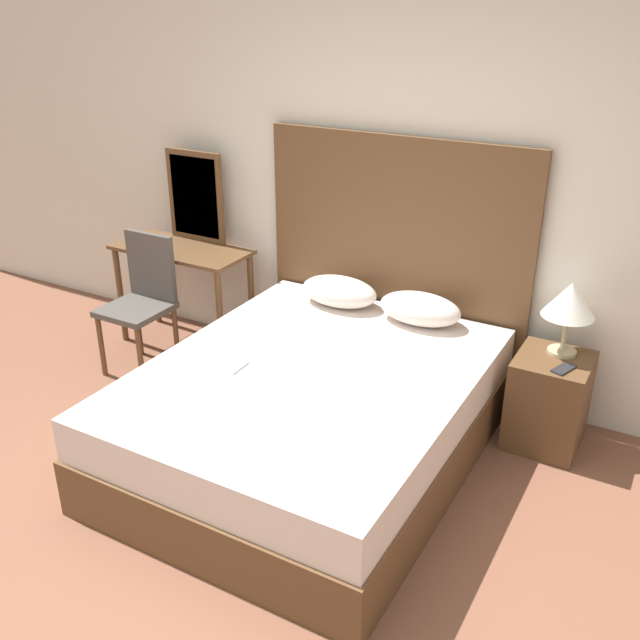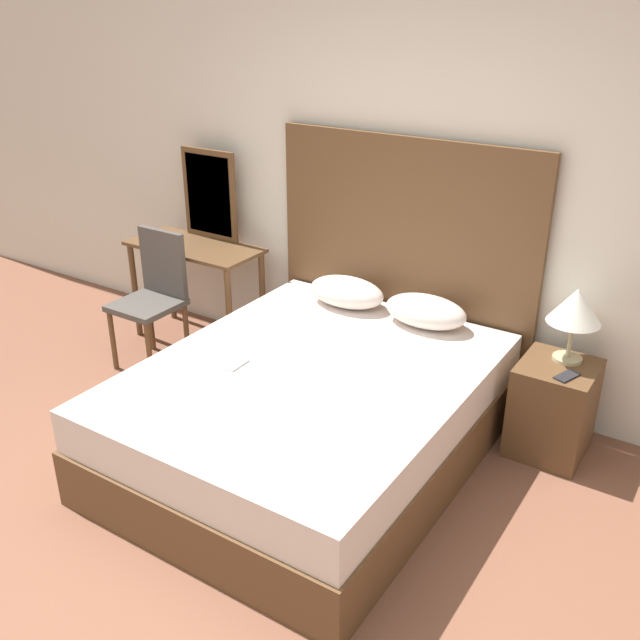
# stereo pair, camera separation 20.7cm
# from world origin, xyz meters

# --- Properties ---
(ground_plane) EXTENTS (16.00, 16.00, 0.00)m
(ground_plane) POSITION_xyz_m (0.00, 0.00, 0.00)
(ground_plane) COLOR brown
(wall_back) EXTENTS (10.00, 0.06, 2.70)m
(wall_back) POSITION_xyz_m (0.00, 2.37, 1.35)
(wall_back) COLOR silver
(wall_back) RESTS_ON ground_plane
(bed) EXTENTS (1.67, 2.09, 0.55)m
(bed) POSITION_xyz_m (-0.13, 1.23, 0.27)
(bed) COLOR brown
(bed) RESTS_ON ground_plane
(headboard) EXTENTS (1.75, 0.05, 1.62)m
(headboard) POSITION_xyz_m (-0.13, 2.29, 0.81)
(headboard) COLOR brown
(headboard) RESTS_ON ground_plane
(pillow_left) EXTENTS (0.51, 0.31, 0.18)m
(pillow_left) POSITION_xyz_m (-0.40, 2.07, 0.65)
(pillow_left) COLOR silver
(pillow_left) RESTS_ON bed
(pillow_right) EXTENTS (0.51, 0.31, 0.18)m
(pillow_right) POSITION_xyz_m (0.15, 2.07, 0.65)
(pillow_right) COLOR silver
(pillow_right) RESTS_ON bed
(phone_on_bed) EXTENTS (0.07, 0.15, 0.01)m
(phone_on_bed) POSITION_xyz_m (-0.49, 1.05, 0.56)
(phone_on_bed) COLOR #B7B7BC
(phone_on_bed) RESTS_ON bed
(nightstand) EXTENTS (0.40, 0.43, 0.54)m
(nightstand) POSITION_xyz_m (0.97, 2.02, 0.27)
(nightstand) COLOR brown
(nightstand) RESTS_ON ground_plane
(table_lamp) EXTENTS (0.29, 0.29, 0.42)m
(table_lamp) POSITION_xyz_m (0.99, 2.10, 0.86)
(table_lamp) COLOR tan
(table_lamp) RESTS_ON nightstand
(phone_on_nightstand) EXTENTS (0.12, 0.16, 0.01)m
(phone_on_nightstand) POSITION_xyz_m (1.04, 1.91, 0.55)
(phone_on_nightstand) COLOR #232328
(phone_on_nightstand) RESTS_ON nightstand
(vanity_desk) EXTENTS (0.99, 0.45, 0.75)m
(vanity_desk) POSITION_xyz_m (-1.64, 2.01, 0.61)
(vanity_desk) COLOR brown
(vanity_desk) RESTS_ON ground_plane
(vanity_mirror) EXTENTS (0.46, 0.03, 0.64)m
(vanity_mirror) POSITION_xyz_m (-1.64, 2.21, 1.07)
(vanity_mirror) COLOR brown
(vanity_mirror) RESTS_ON vanity_desk
(chair) EXTENTS (0.41, 0.42, 0.93)m
(chair) POSITION_xyz_m (-1.65, 1.61, 0.53)
(chair) COLOR #4C4742
(chair) RESTS_ON ground_plane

